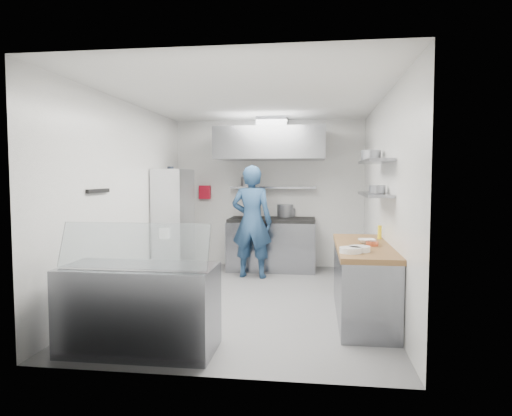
# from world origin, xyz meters

# --- Properties ---
(floor) EXTENTS (5.00, 5.00, 0.00)m
(floor) POSITION_xyz_m (0.00, 0.00, 0.00)
(floor) COLOR slate
(floor) RESTS_ON ground
(ceiling) EXTENTS (5.00, 5.00, 0.00)m
(ceiling) POSITION_xyz_m (0.00, 0.00, 2.80)
(ceiling) COLOR silver
(ceiling) RESTS_ON wall_back
(wall_back) EXTENTS (3.60, 2.80, 0.02)m
(wall_back) POSITION_xyz_m (0.00, 2.50, 1.40)
(wall_back) COLOR white
(wall_back) RESTS_ON floor
(wall_front) EXTENTS (3.60, 2.80, 0.02)m
(wall_front) POSITION_xyz_m (0.00, -2.50, 1.40)
(wall_front) COLOR white
(wall_front) RESTS_ON floor
(wall_left) EXTENTS (2.80, 5.00, 0.02)m
(wall_left) POSITION_xyz_m (-1.80, 0.00, 1.40)
(wall_left) COLOR white
(wall_left) RESTS_ON floor
(wall_right) EXTENTS (2.80, 5.00, 0.02)m
(wall_right) POSITION_xyz_m (1.80, 0.00, 1.40)
(wall_right) COLOR white
(wall_right) RESTS_ON floor
(gas_range) EXTENTS (1.60, 0.80, 0.90)m
(gas_range) POSITION_xyz_m (0.10, 2.10, 0.45)
(gas_range) COLOR gray
(gas_range) RESTS_ON floor
(cooktop) EXTENTS (1.57, 0.78, 0.06)m
(cooktop) POSITION_xyz_m (0.10, 2.10, 0.93)
(cooktop) COLOR black
(cooktop) RESTS_ON gas_range
(stock_pot_left) EXTENTS (0.28, 0.28, 0.20)m
(stock_pot_left) POSITION_xyz_m (-0.33, 2.43, 1.06)
(stock_pot_left) COLOR slate
(stock_pot_left) RESTS_ON cooktop
(stock_pot_mid) EXTENTS (0.31, 0.31, 0.24)m
(stock_pot_mid) POSITION_xyz_m (0.32, 2.40, 1.08)
(stock_pot_mid) COLOR slate
(stock_pot_mid) RESTS_ON cooktop
(stock_pot_right) EXTENTS (0.26, 0.26, 0.16)m
(stock_pot_right) POSITION_xyz_m (0.38, 2.43, 1.04)
(stock_pot_right) COLOR slate
(stock_pot_right) RESTS_ON cooktop
(over_range_shelf) EXTENTS (1.60, 0.30, 0.04)m
(over_range_shelf) POSITION_xyz_m (0.10, 2.34, 1.52)
(over_range_shelf) COLOR gray
(over_range_shelf) RESTS_ON wall_back
(shelf_pot_a) EXTENTS (0.27, 0.27, 0.18)m
(shelf_pot_a) POSITION_xyz_m (-0.38, 2.33, 1.63)
(shelf_pot_a) COLOR slate
(shelf_pot_a) RESTS_ON over_range_shelf
(extractor_hood) EXTENTS (1.90, 1.15, 0.55)m
(extractor_hood) POSITION_xyz_m (0.10, 1.93, 2.30)
(extractor_hood) COLOR gray
(extractor_hood) RESTS_ON wall_back
(hood_duct) EXTENTS (0.55, 0.55, 0.24)m
(hood_duct) POSITION_xyz_m (0.10, 2.15, 2.68)
(hood_duct) COLOR slate
(hood_duct) RESTS_ON extractor_hood
(red_firebox) EXTENTS (0.22, 0.10, 0.26)m
(red_firebox) POSITION_xyz_m (-1.25, 2.44, 1.42)
(red_firebox) COLOR #A80D20
(red_firebox) RESTS_ON wall_back
(chef) EXTENTS (0.74, 0.52, 1.92)m
(chef) POSITION_xyz_m (-0.18, 1.42, 0.96)
(chef) COLOR navy
(chef) RESTS_ON floor
(wire_rack) EXTENTS (0.50, 0.90, 1.85)m
(wire_rack) POSITION_xyz_m (-1.53, 1.33, 0.93)
(wire_rack) COLOR silver
(wire_rack) RESTS_ON floor
(rack_bin_a) EXTENTS (0.15, 0.19, 0.17)m
(rack_bin_a) POSITION_xyz_m (-1.53, 0.89, 0.80)
(rack_bin_a) COLOR white
(rack_bin_a) RESTS_ON wire_rack
(rack_bin_b) EXTENTS (0.14, 0.17, 0.16)m
(rack_bin_b) POSITION_xyz_m (-1.53, 1.47, 1.30)
(rack_bin_b) COLOR yellow
(rack_bin_b) RESTS_ON wire_rack
(rack_jar) EXTENTS (0.10, 0.10, 0.18)m
(rack_jar) POSITION_xyz_m (-1.48, 1.04, 1.80)
(rack_jar) COLOR black
(rack_jar) RESTS_ON wire_rack
(knife_strip) EXTENTS (0.04, 0.55, 0.05)m
(knife_strip) POSITION_xyz_m (-1.78, -0.90, 1.55)
(knife_strip) COLOR black
(knife_strip) RESTS_ON wall_left
(prep_counter_base) EXTENTS (0.62, 2.00, 0.84)m
(prep_counter_base) POSITION_xyz_m (1.48, -0.60, 0.42)
(prep_counter_base) COLOR gray
(prep_counter_base) RESTS_ON floor
(prep_counter_top) EXTENTS (0.65, 2.04, 0.06)m
(prep_counter_top) POSITION_xyz_m (1.48, -0.60, 0.87)
(prep_counter_top) COLOR brown
(prep_counter_top) RESTS_ON prep_counter_base
(plate_stack_a) EXTENTS (0.24, 0.24, 0.06)m
(plate_stack_a) POSITION_xyz_m (1.38, -1.13, 0.93)
(plate_stack_a) COLOR white
(plate_stack_a) RESTS_ON prep_counter_top
(plate_stack_b) EXTENTS (0.24, 0.24, 0.06)m
(plate_stack_b) POSITION_xyz_m (1.28, -1.24, 0.93)
(plate_stack_b) COLOR white
(plate_stack_b) RESTS_ON prep_counter_top
(copper_pan) EXTENTS (0.15, 0.15, 0.06)m
(copper_pan) POSITION_xyz_m (1.57, -0.70, 0.93)
(copper_pan) COLOR #D05E3A
(copper_pan) RESTS_ON prep_counter_top
(squeeze_bottle) EXTENTS (0.05, 0.05, 0.18)m
(squeeze_bottle) POSITION_xyz_m (1.74, -0.06, 0.99)
(squeeze_bottle) COLOR yellow
(squeeze_bottle) RESTS_ON prep_counter_top
(mixing_bowl) EXTENTS (0.22, 0.22, 0.05)m
(mixing_bowl) POSITION_xyz_m (1.53, -0.49, 0.93)
(mixing_bowl) COLOR white
(mixing_bowl) RESTS_ON prep_counter_top
(wall_shelf_lower) EXTENTS (0.30, 1.30, 0.04)m
(wall_shelf_lower) POSITION_xyz_m (1.64, -0.30, 1.50)
(wall_shelf_lower) COLOR gray
(wall_shelf_lower) RESTS_ON wall_right
(wall_shelf_upper) EXTENTS (0.30, 1.30, 0.04)m
(wall_shelf_upper) POSITION_xyz_m (1.64, -0.30, 1.92)
(wall_shelf_upper) COLOR gray
(wall_shelf_upper) RESTS_ON wall_right
(shelf_pot_c) EXTENTS (0.20, 0.20, 0.10)m
(shelf_pot_c) POSITION_xyz_m (1.66, -0.37, 1.57)
(shelf_pot_c) COLOR slate
(shelf_pot_c) RESTS_ON wall_shelf_lower
(shelf_pot_d) EXTENTS (0.26, 0.26, 0.14)m
(shelf_pot_d) POSITION_xyz_m (1.63, 0.09, 2.01)
(shelf_pot_d) COLOR slate
(shelf_pot_d) RESTS_ON wall_shelf_upper
(display_case) EXTENTS (1.50, 0.70, 0.85)m
(display_case) POSITION_xyz_m (-0.82, -2.00, 0.42)
(display_case) COLOR gray
(display_case) RESTS_ON floor
(display_glass) EXTENTS (1.47, 0.19, 0.42)m
(display_glass) POSITION_xyz_m (-0.82, -2.12, 1.07)
(display_glass) COLOR silver
(display_glass) RESTS_ON display_case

